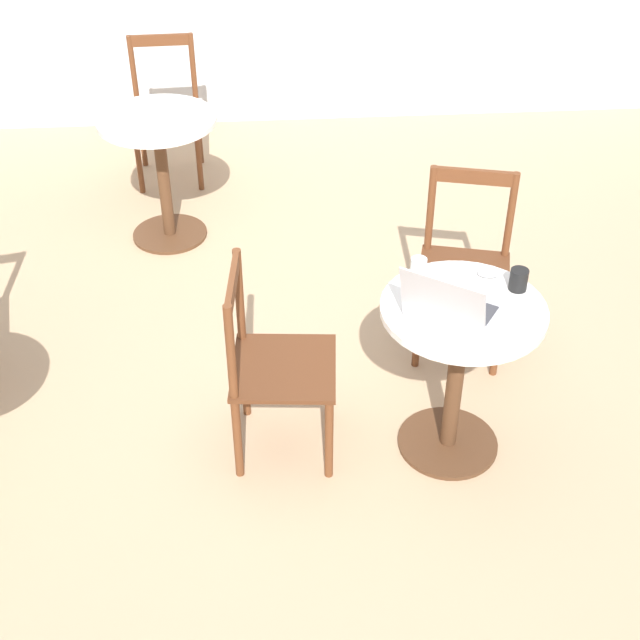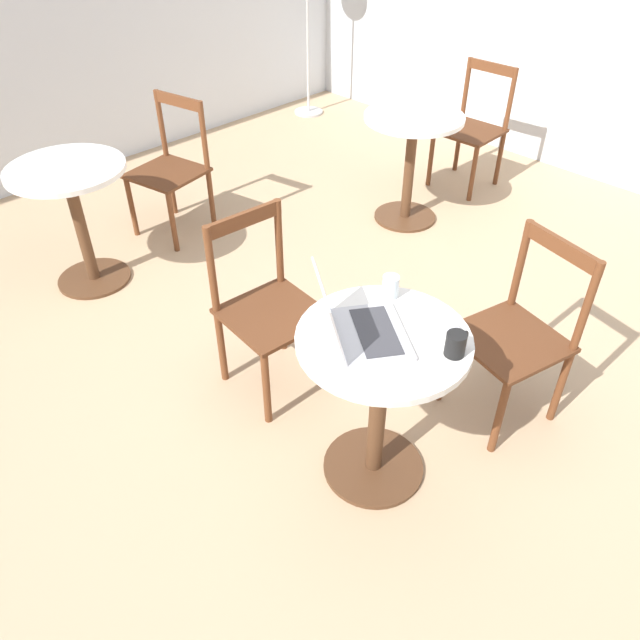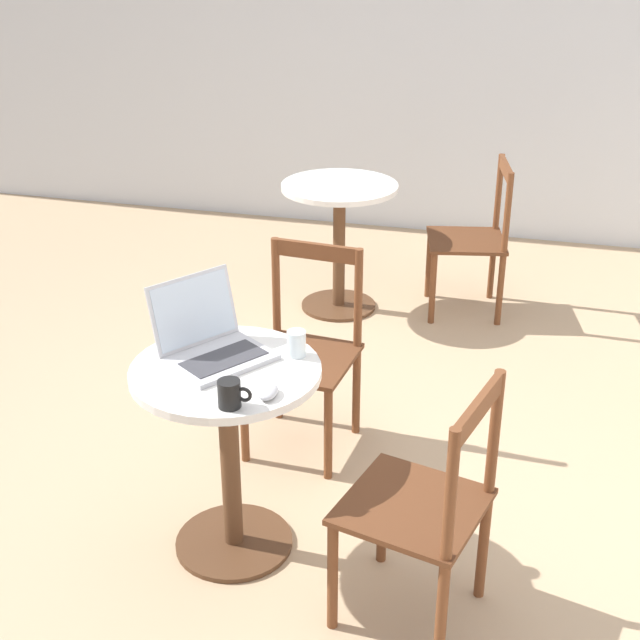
{
  "view_description": "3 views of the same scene",
  "coord_description": "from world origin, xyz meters",
  "px_view_note": "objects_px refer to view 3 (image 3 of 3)",
  "views": [
    {
      "loc": [
        -2.98,
        0.29,
        2.81
      ],
      "look_at": [
        -0.06,
        0.07,
        0.59
      ],
      "focal_mm": 50.0,
      "sensor_mm": 36.0,
      "label": 1
    },
    {
      "loc": [
        -1.63,
        -1.56,
        2.22
      ],
      "look_at": [
        -0.19,
        -0.11,
        0.6
      ],
      "focal_mm": 35.0,
      "sensor_mm": 36.0,
      "label": 2
    },
    {
      "loc": [
        0.76,
        -2.98,
        2.2
      ],
      "look_at": [
        -0.03,
        0.02,
        0.73
      ],
      "focal_mm": 50.0,
      "sensor_mm": 36.0,
      "label": 3
    }
  ],
  "objects_px": {
    "mouse": "(268,392)",
    "chair_near_back": "(305,352)",
    "chair_far_right": "(474,239)",
    "laptop": "(212,343)",
    "chair_near_right": "(426,508)",
    "drinking_glass": "(296,343)",
    "mug": "(230,394)",
    "cafe_table_near": "(228,422)",
    "cafe_table_far": "(339,221)"
  },
  "relations": [
    {
      "from": "mouse",
      "to": "chair_near_back",
      "type": "bearing_deg",
      "value": 98.41
    },
    {
      "from": "chair_near_back",
      "to": "chair_far_right",
      "type": "height_order",
      "value": "same"
    },
    {
      "from": "laptop",
      "to": "chair_near_right",
      "type": "bearing_deg",
      "value": -17.46
    },
    {
      "from": "mouse",
      "to": "drinking_glass",
      "type": "relative_size",
      "value": 1.08
    },
    {
      "from": "mug",
      "to": "chair_near_right",
      "type": "bearing_deg",
      "value": 4.79
    },
    {
      "from": "cafe_table_near",
      "to": "drinking_glass",
      "type": "bearing_deg",
      "value": 35.23
    },
    {
      "from": "mug",
      "to": "drinking_glass",
      "type": "bearing_deg",
      "value": 74.95
    },
    {
      "from": "chair_far_right",
      "to": "mug",
      "type": "bearing_deg",
      "value": -101.28
    },
    {
      "from": "cafe_table_near",
      "to": "mug",
      "type": "bearing_deg",
      "value": -65.9
    },
    {
      "from": "chair_near_back",
      "to": "chair_near_right",
      "type": "xyz_separation_m",
      "value": [
        0.66,
        -0.94,
        0.0
      ]
    },
    {
      "from": "chair_near_right",
      "to": "laptop",
      "type": "relative_size",
      "value": 1.95
    },
    {
      "from": "laptop",
      "to": "drinking_glass",
      "type": "relative_size",
      "value": 4.89
    },
    {
      "from": "mug",
      "to": "drinking_glass",
      "type": "height_order",
      "value": "drinking_glass"
    },
    {
      "from": "drinking_glass",
      "to": "chair_near_back",
      "type": "bearing_deg",
      "value": 103.15
    },
    {
      "from": "laptop",
      "to": "mouse",
      "type": "relative_size",
      "value": 4.54
    },
    {
      "from": "chair_far_right",
      "to": "chair_near_back",
      "type": "bearing_deg",
      "value": -109.14
    },
    {
      "from": "cafe_table_far",
      "to": "chair_far_right",
      "type": "xyz_separation_m",
      "value": [
        0.75,
        0.16,
        -0.1
      ]
    },
    {
      "from": "cafe_table_near",
      "to": "chair_near_back",
      "type": "bearing_deg",
      "value": 84.81
    },
    {
      "from": "mug",
      "to": "cafe_table_far",
      "type": "bearing_deg",
      "value": 95.6
    },
    {
      "from": "chair_near_back",
      "to": "laptop",
      "type": "distance_m",
      "value": 0.79
    },
    {
      "from": "cafe_table_far",
      "to": "chair_near_right",
      "type": "distance_m",
      "value": 2.53
    },
    {
      "from": "cafe_table_near",
      "to": "chair_near_back",
      "type": "height_order",
      "value": "chair_near_back"
    },
    {
      "from": "laptop",
      "to": "drinking_glass",
      "type": "distance_m",
      "value": 0.29
    },
    {
      "from": "chair_near_back",
      "to": "chair_near_right",
      "type": "bearing_deg",
      "value": -54.8
    },
    {
      "from": "mouse",
      "to": "cafe_table_far",
      "type": "bearing_deg",
      "value": 98.12
    },
    {
      "from": "cafe_table_far",
      "to": "mug",
      "type": "relative_size",
      "value": 6.75
    },
    {
      "from": "mouse",
      "to": "cafe_table_near",
      "type": "bearing_deg",
      "value": 143.82
    },
    {
      "from": "chair_near_right",
      "to": "laptop",
      "type": "xyz_separation_m",
      "value": [
        -0.8,
        0.25,
        0.36
      ]
    },
    {
      "from": "chair_near_right",
      "to": "drinking_glass",
      "type": "height_order",
      "value": "chair_near_right"
    },
    {
      "from": "chair_far_right",
      "to": "cafe_table_near",
      "type": "bearing_deg",
      "value": -104.84
    },
    {
      "from": "cafe_table_near",
      "to": "laptop",
      "type": "height_order",
      "value": "laptop"
    },
    {
      "from": "chair_near_right",
      "to": "mouse",
      "type": "relative_size",
      "value": 8.88
    },
    {
      "from": "chair_near_back",
      "to": "laptop",
      "type": "bearing_deg",
      "value": -101.65
    },
    {
      "from": "chair_near_right",
      "to": "mouse",
      "type": "bearing_deg",
      "value": 175.93
    },
    {
      "from": "cafe_table_near",
      "to": "mug",
      "type": "xyz_separation_m",
      "value": [
        0.11,
        -0.24,
        0.26
      ]
    },
    {
      "from": "cafe_table_far",
      "to": "chair_far_right",
      "type": "bearing_deg",
      "value": 11.62
    },
    {
      "from": "chair_far_right",
      "to": "mug",
      "type": "distance_m",
      "value": 2.66
    },
    {
      "from": "chair_near_right",
      "to": "cafe_table_far",
      "type": "bearing_deg",
      "value": 109.94
    },
    {
      "from": "chair_near_back",
      "to": "laptop",
      "type": "relative_size",
      "value": 1.95
    },
    {
      "from": "cafe_table_far",
      "to": "mouse",
      "type": "relative_size",
      "value": 7.54
    },
    {
      "from": "cafe_table_far",
      "to": "drinking_glass",
      "type": "distance_m",
      "value": 2.09
    },
    {
      "from": "cafe_table_near",
      "to": "chair_near_back",
      "type": "relative_size",
      "value": 0.85
    },
    {
      "from": "chair_far_right",
      "to": "drinking_glass",
      "type": "bearing_deg",
      "value": -100.61
    },
    {
      "from": "cafe_table_far",
      "to": "chair_near_right",
      "type": "height_order",
      "value": "chair_near_right"
    },
    {
      "from": "chair_far_right",
      "to": "mouse",
      "type": "distance_m",
      "value": 2.55
    },
    {
      "from": "cafe_table_far",
      "to": "drinking_glass",
      "type": "bearing_deg",
      "value": -80.5
    },
    {
      "from": "chair_near_back",
      "to": "drinking_glass",
      "type": "height_order",
      "value": "chair_near_back"
    },
    {
      "from": "laptop",
      "to": "mug",
      "type": "relative_size",
      "value": 4.07
    },
    {
      "from": "chair_near_back",
      "to": "mouse",
      "type": "distance_m",
      "value": 0.97
    },
    {
      "from": "cafe_table_far",
      "to": "mug",
      "type": "height_order",
      "value": "mug"
    }
  ]
}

